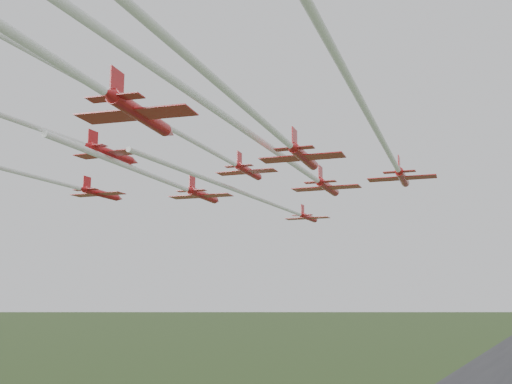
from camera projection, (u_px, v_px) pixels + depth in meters
The scene contains 9 objects.
runway at pixel (493, 379), 242.32m from camera, with size 38.00×900.00×0.04m, color #303032.
jet_lead at pixel (276, 205), 88.65m from camera, with size 10.57×60.43×2.40m.
jet_row2_left at pixel (180, 187), 81.47m from camera, with size 12.60×43.74×2.96m.
jet_row2_right at pixel (294, 164), 67.44m from camera, with size 14.12×65.63×2.93m.
jet_row3_left at pixel (34, 176), 70.60m from camera, with size 11.88×54.52×2.43m.
jet_row3_mid at pixel (206, 148), 61.62m from camera, with size 12.28×52.30×2.35m.
jet_row3_right at pixel (384, 144), 52.19m from camera, with size 13.70×61.06×2.37m.
jet_row4_right at pixel (268, 126), 45.98m from camera, with size 12.39×49.42×2.51m.
jet_trail_solo at pixel (11, 32), 31.82m from camera, with size 19.03×62.44×2.92m.
Camera 1 is at (36.03, -69.49, 37.27)m, focal length 40.00 mm.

